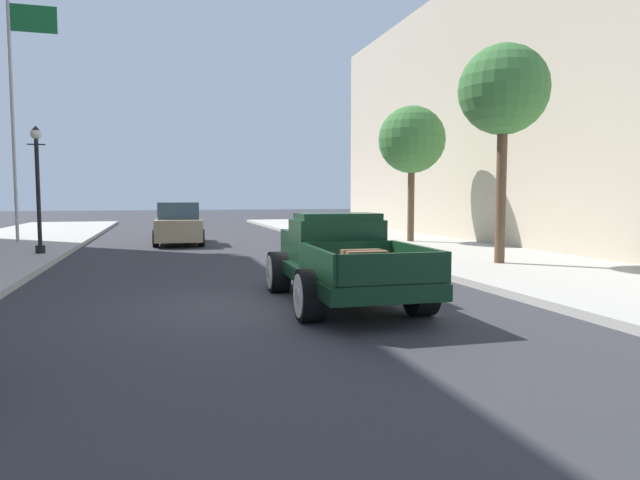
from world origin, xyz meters
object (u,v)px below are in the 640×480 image
(car_background_tan, at_px, (179,225))
(street_tree_nearest, at_px, (504,92))
(street_tree_second, at_px, (412,140))
(street_lamp_far, at_px, (38,180))
(hotrod_truck_dark_green, at_px, (338,259))
(flagpole, at_px, (18,92))

(car_background_tan, distance_m, street_tree_nearest, 13.27)
(street_tree_second, bearing_deg, street_lamp_far, -174.93)
(street_lamp_far, xyz_separation_m, street_tree_second, (12.86, 1.14, 1.63))
(hotrod_truck_dark_green, distance_m, street_tree_second, 12.41)
(flagpole, xyz_separation_m, street_tree_nearest, (13.51, -10.90, -1.22))
(street_tree_nearest, bearing_deg, flagpole, 141.12)
(street_lamp_far, bearing_deg, hotrod_truck_dark_green, -53.92)
(hotrod_truck_dark_green, bearing_deg, flagpole, 120.07)
(hotrod_truck_dark_green, distance_m, flagpole, 16.91)
(hotrod_truck_dark_green, bearing_deg, street_tree_second, 58.59)
(hotrod_truck_dark_green, bearing_deg, street_lamp_far, 126.08)
(hotrod_truck_dark_green, bearing_deg, car_background_tan, 100.32)
(flagpole, bearing_deg, street_lamp_far, -73.24)
(car_background_tan, relative_size, street_tree_second, 0.84)
(hotrod_truck_dark_green, xyz_separation_m, flagpole, (-8.09, 13.98, 5.02))
(street_lamp_far, distance_m, street_tree_second, 13.01)
(street_lamp_far, xyz_separation_m, flagpole, (-1.47, 4.90, 3.39))
(street_tree_nearest, bearing_deg, car_background_tan, 127.89)
(street_tree_nearest, height_order, street_tree_second, street_tree_nearest)
(hotrod_truck_dark_green, xyz_separation_m, street_lamp_far, (-6.62, 9.08, 1.63))
(street_tree_second, bearing_deg, hotrod_truck_dark_green, -121.41)
(flagpole, relative_size, street_tree_second, 1.77)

